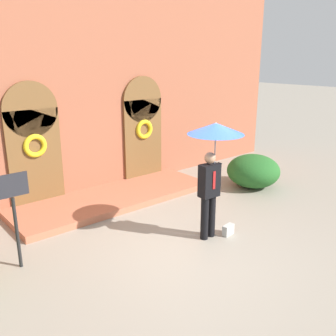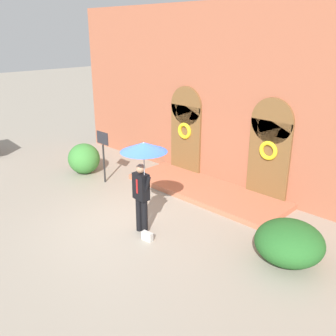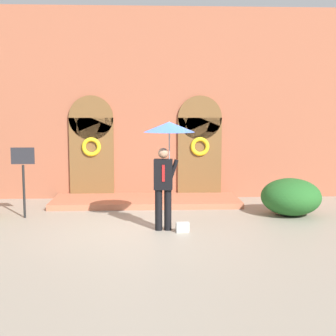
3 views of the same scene
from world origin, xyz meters
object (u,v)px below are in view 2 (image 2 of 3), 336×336
object	(u,v)px
sign_post	(103,149)
shrub_left	(84,159)
shrub_right	(289,242)
person_with_umbrella	(143,161)
handbag	(147,236)

from	to	relation	value
sign_post	shrub_left	xyz separation A→B (m)	(-1.21, 0.02, -0.63)
shrub_right	shrub_left	bearing A→B (deg)	179.95
person_with_umbrella	shrub_right	size ratio (longest dim) A/B	1.59
handbag	shrub_left	bearing A→B (deg)	154.74
handbag	sign_post	size ratio (longest dim) A/B	0.16
handbag	shrub_left	distance (m)	5.21
sign_post	shrub_right	bearing A→B (deg)	0.14
person_with_umbrella	shrub_left	distance (m)	5.03
handbag	shrub_right	bearing A→B (deg)	21.16
sign_post	person_with_umbrella	bearing A→B (deg)	-21.37
person_with_umbrella	shrub_left	xyz separation A→B (m)	(-4.64, 1.37, -1.38)
handbag	shrub_left	xyz separation A→B (m)	(-4.95, 1.57, 0.42)
shrub_left	shrub_right	size ratio (longest dim) A/B	0.74
handbag	person_with_umbrella	bearing A→B (deg)	139.40
sign_post	shrub_left	distance (m)	1.36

